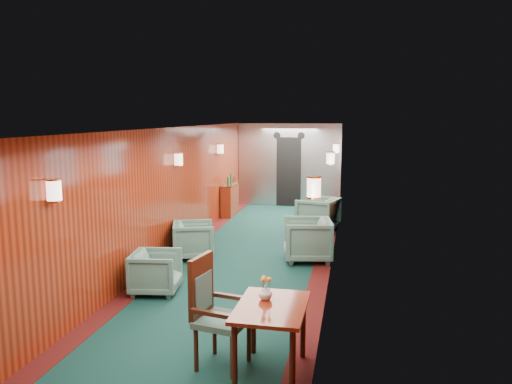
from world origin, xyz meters
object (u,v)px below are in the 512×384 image
credenza (230,199)px  armchair_right_near (307,240)px  side_chair (213,307)px  armchair_left_far (194,240)px  armchair_left_near (156,272)px  dining_table (271,317)px  armchair_right_far (318,214)px

credenza → armchair_right_near: credenza is taller
side_chair → armchair_left_far: (-1.46, 3.79, -0.30)m
side_chair → armchair_left_near: (-1.44, 1.92, -0.32)m
dining_table → armchair_left_far: 4.43m
armchair_left_near → armchair_right_far: 4.98m
dining_table → armchair_right_far: 6.54m
armchair_left_far → armchair_right_far: bearing=-57.4°
side_chair → armchair_left_far: 4.08m
side_chair → armchair_right_near: size_ratio=1.38×
side_chair → armchair_left_far: bearing=122.5°
side_chair → armchair_left_near: bearing=138.2°
dining_table → armchair_right_near: size_ratio=1.16×
dining_table → side_chair: side_chair is taller
armchair_right_near → armchair_right_far: bearing=169.9°
side_chair → armchair_left_near: 2.42m
credenza → armchair_right_near: bearing=-57.6°
armchair_left_near → armchair_right_near: 2.94m
dining_table → armchair_left_far: size_ratio=1.33×
armchair_left_near → armchair_right_near: size_ratio=0.81×
dining_table → armchair_left_far: dining_table is taller
armchair_left_far → armchair_right_far: 3.38m
armchair_left_near → armchair_left_far: bearing=-7.0°
armchair_right_far → side_chair: bearing=11.9°
armchair_left_far → armchair_right_near: 2.09m
side_chair → armchair_left_far: size_ratio=1.58×
armchair_right_far → armchair_right_near: bearing=17.1°
armchair_right_near → armchair_right_far: 2.43m
dining_table → armchair_left_far: bearing=119.2°
credenza → side_chair: bearing=-77.2°
armchair_left_near → armchair_right_near: bearing=-52.2°
dining_table → armchair_left_near: 2.90m
dining_table → side_chair: bearing=172.4°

